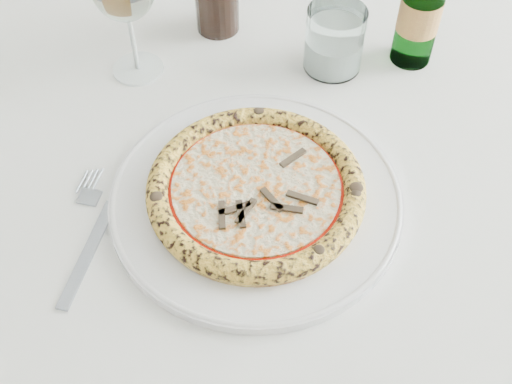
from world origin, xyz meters
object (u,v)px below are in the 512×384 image
at_px(plate, 256,198).
at_px(tumbler, 334,43).
at_px(pizza, 256,189).
at_px(dining_table, 246,184).
at_px(beer_bottle, 422,5).

xyz_separation_m(plate, tumbler, (0.15, 0.24, 0.03)).
bearing_deg(pizza, dining_table, 90.00).
bearing_deg(plate, dining_table, 90.00).
relative_size(dining_table, plate, 4.33).
distance_m(dining_table, beer_bottle, 0.36).
xyz_separation_m(dining_table, plate, (-0.00, -0.10, 0.09)).
relative_size(plate, beer_bottle, 1.55).
height_order(plate, tumbler, tumbler).
relative_size(dining_table, beer_bottle, 6.73).
bearing_deg(tumbler, plate, -122.01).
distance_m(plate, beer_bottle, 0.38).
xyz_separation_m(dining_table, beer_bottle, (0.27, 0.14, 0.18)).
bearing_deg(pizza, beer_bottle, 41.48).
height_order(dining_table, pizza, pizza).
bearing_deg(dining_table, pizza, -90.00).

